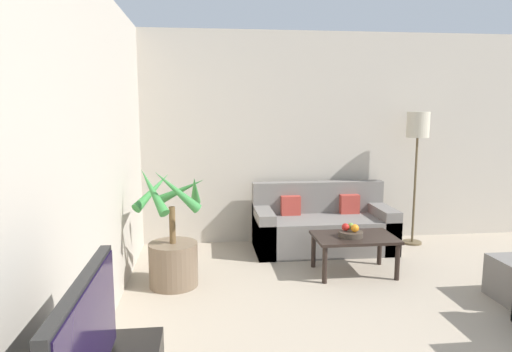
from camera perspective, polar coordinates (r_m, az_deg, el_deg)
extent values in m
cube|color=#BCB2A3|center=(6.30, 15.73, 4.66)|extent=(7.94, 0.06, 2.70)
cube|color=#BCB2A3|center=(2.90, -22.81, 0.12)|extent=(0.06, 7.67, 2.70)
cube|color=black|center=(2.02, -20.66, -18.63)|extent=(0.05, 0.92, 0.49)
cube|color=black|center=(2.01, -19.84, -18.68)|extent=(0.01, 0.88, 0.45)
cylinder|color=brown|center=(4.64, -10.28, -10.81)|extent=(0.48, 0.48, 0.43)
cylinder|color=brown|center=(4.52, -10.41, -6.05)|extent=(0.06, 0.06, 0.36)
cone|color=#38843D|center=(4.44, -7.64, -1.79)|extent=(0.10, 0.50, 0.40)
cone|color=#38843D|center=(4.68, -9.39, -1.78)|extent=(0.54, 0.26, 0.32)
cone|color=#38843D|center=(4.61, -12.79, -1.81)|extent=(0.39, 0.48, 0.36)
cone|color=#38843D|center=(4.34, -12.81, -1.81)|extent=(0.36, 0.44, 0.44)
cone|color=#38843D|center=(4.25, -9.89, -1.84)|extent=(0.47, 0.24, 0.45)
cube|color=slate|center=(5.71, 8.41, -7.15)|extent=(1.68, 0.76, 0.41)
cube|color=slate|center=(5.90, 7.74, -2.60)|extent=(1.68, 0.16, 0.39)
cube|color=slate|center=(5.55, 0.95, -6.87)|extent=(0.20, 0.76, 0.53)
cube|color=slate|center=(5.93, 15.41, -6.19)|extent=(0.20, 0.76, 0.53)
cube|color=#B23D33|center=(5.72, 4.33, -3.69)|extent=(0.24, 0.12, 0.24)
cube|color=#B23D33|center=(5.91, 11.58, -3.44)|extent=(0.24, 0.12, 0.24)
cylinder|color=brown|center=(6.31, 18.91, -7.85)|extent=(0.24, 0.24, 0.03)
cylinder|color=brown|center=(6.15, 19.22, -1.70)|extent=(0.03, 0.03, 1.35)
cylinder|color=beige|center=(6.07, 19.61, 6.07)|extent=(0.28, 0.28, 0.32)
cylinder|color=black|center=(4.68, 8.59, -10.94)|extent=(0.05, 0.05, 0.38)
cylinder|color=black|center=(4.92, 17.25, -10.23)|extent=(0.05, 0.05, 0.38)
cylinder|color=black|center=(5.11, 7.20, -9.21)|extent=(0.05, 0.05, 0.38)
cylinder|color=black|center=(5.34, 15.20, -8.68)|extent=(0.05, 0.05, 0.38)
cube|color=black|center=(4.94, 12.20, -7.50)|extent=(0.85, 0.56, 0.03)
cylinder|color=#42382D|center=(4.88, 11.74, -7.12)|extent=(0.25, 0.25, 0.06)
sphere|color=red|center=(4.87, 11.13, -6.28)|extent=(0.08, 0.08, 0.08)
sphere|color=olive|center=(4.94, 11.78, -6.15)|extent=(0.07, 0.07, 0.07)
sphere|color=orange|center=(4.84, 12.26, -6.39)|extent=(0.08, 0.08, 0.08)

